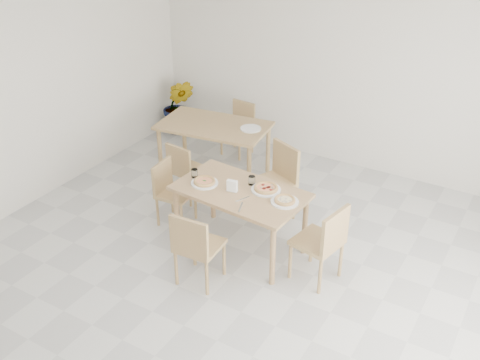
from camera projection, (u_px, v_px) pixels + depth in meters
The scene contains 21 objects.
main_table at pixel (240, 197), 6.07m from camera, with size 1.47×0.90×0.75m.
chair_south at pixel (195, 244), 5.59m from camera, with size 0.45×0.45×0.85m.
chair_north at pixel (278, 176), 6.74m from camera, with size 0.60×0.60×0.93m.
chair_west at pixel (170, 188), 6.66m from camera, with size 0.42×0.42×0.78m.
chair_east at pixel (324, 240), 5.64m from camera, with size 0.51×0.51×0.89m.
plate_margherita at pixel (205, 183), 6.15m from camera, with size 0.30×0.30×0.02m, color white.
plate_mushroom at pixel (285, 202), 5.80m from camera, with size 0.29×0.29×0.02m, color white.
plate_pepperoni at pixel (266, 190), 6.02m from camera, with size 0.32×0.32×0.02m, color white.
pizza_margherita at pixel (204, 181), 6.13m from camera, with size 0.29×0.29×0.03m.
pizza_mushroom at pixel (285, 200), 5.79m from camera, with size 0.27×0.27×0.03m.
pizza_pepperoni at pixel (266, 188), 6.01m from camera, with size 0.31×0.31×0.03m.
tumbler_a at pixel (252, 180), 6.11m from camera, with size 0.08×0.08×0.10m, color white.
tumbler_b at pixel (195, 173), 6.26m from camera, with size 0.07×0.07×0.10m, color white.
napkin_holder at pixel (232, 186), 5.96m from camera, with size 0.13×0.08×0.14m.
fork_a at pixel (241, 207), 5.72m from camera, with size 0.02×0.19×0.01m, color silver.
fork_b at pixel (243, 199), 5.86m from camera, with size 0.02×0.18×0.01m, color silver.
second_table at pixel (214, 130), 7.61m from camera, with size 1.56×1.02×0.75m.
chair_back_s at pixel (185, 168), 7.09m from camera, with size 0.44×0.44×0.79m.
chair_back_n at pixel (240, 124), 8.31m from camera, with size 0.42×0.42×0.78m.
plate_empty at pixel (251, 129), 7.42m from camera, with size 0.28×0.28×0.02m, color white.
potted_plant at pixel (179, 106), 8.93m from camera, with size 0.50×0.40×0.91m, color #1C601E.
Camera 1 is at (2.48, -3.56, 3.79)m, focal length 42.00 mm.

